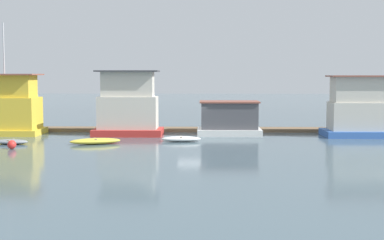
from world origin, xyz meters
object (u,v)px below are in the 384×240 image
Objects in this scene: houseboat_blue at (364,109)px; dinghy_grey at (11,142)px; dinghy_yellow at (95,141)px; buoy_red at (12,145)px; dinghy_white at (181,139)px; houseboat_yellow at (12,108)px; houseboat_red at (128,107)px; houseboat_white at (229,119)px.

dinghy_grey is at bearing -168.27° from houseboat_blue.
dinghy_yellow is 6.00m from buoy_red.
dinghy_white is (-15.24, -3.95, -2.10)m from houseboat_blue.
dinghy_white is at bearing 8.31° from dinghy_grey.
buoy_red is at bearing -152.55° from dinghy_yellow.
dinghy_white is (12.73, 1.86, 0.03)m from dinghy_grey.
dinghy_yellow is at bearing 27.45° from buoy_red.
houseboat_yellow reaches higher than buoy_red.
houseboat_yellow is 1.64× the size of houseboat_red.
houseboat_white is at bearing 3.86° from houseboat_red.
houseboat_red reaches higher than dinghy_grey.
houseboat_yellow is 7.06m from dinghy_grey.
houseboat_white is at bearing 32.28° from dinghy_yellow.
dinghy_grey is 0.68× the size of dinghy_yellow.
dinghy_yellow is 1.28× the size of dinghy_white.
houseboat_blue is at bearing 14.58° from dinghy_yellow.
dinghy_yellow is (8.48, -6.19, -2.13)m from houseboat_yellow.
houseboat_yellow is at bearing -178.94° from houseboat_white.
houseboat_blue is at bearing 14.53° from dinghy_white.
dinghy_grey is at bearing -178.34° from dinghy_yellow.
houseboat_blue reaches higher than dinghy_yellow.
houseboat_white is at bearing 175.40° from houseboat_blue.
houseboat_red reaches higher than dinghy_white.
houseboat_white is 0.82× the size of houseboat_blue.
dinghy_grey is (-27.98, -5.81, -2.12)m from houseboat_blue.
houseboat_blue is 2.45× the size of dinghy_grey.
dinghy_yellow reaches higher than dinghy_white.
dinghy_yellow is at bearing -165.42° from houseboat_blue.
houseboat_red is 10.30m from dinghy_grey.
houseboat_white reaches higher than dinghy_white.
dinghy_grey is 12.87m from dinghy_white.
houseboat_white is 12.30m from dinghy_yellow.
houseboat_white is at bearing 1.06° from houseboat_yellow.
houseboat_yellow is 10.12m from houseboat_red.
houseboat_red is 1.07× the size of houseboat_white.
houseboat_red is 9.53× the size of buoy_red.
houseboat_yellow is at bearing 108.62° from dinghy_grey.
buoy_red reaches higher than dinghy_white.
houseboat_white is at bearing 21.94° from dinghy_grey.
houseboat_blue is 10.80× the size of buoy_red.
houseboat_blue is 1.67× the size of dinghy_yellow.
houseboat_yellow is 1.76× the size of houseboat_white.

